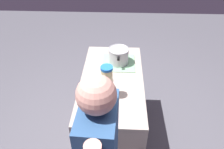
{
  "coord_description": "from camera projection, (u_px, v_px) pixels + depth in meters",
  "views": [
    {
      "loc": [
        1.65,
        0.07,
        2.2
      ],
      "look_at": [
        0.0,
        0.0,
        0.94
      ],
      "focal_mm": 34.7,
      "sensor_mm": 36.0,
      "label": 1
    }
  ],
  "objects": [
    {
      "name": "ground_plane",
      "position": [
        112.0,
        136.0,
        2.64
      ],
      "size": [
        8.0,
        8.0,
        0.0
      ],
      "primitive_type": "plane",
      "color": "#525159"
    },
    {
      "name": "counter_slab",
      "position": [
        112.0,
        110.0,
        2.37
      ],
      "size": [
        1.21,
        0.6,
        0.89
      ],
      "primitive_type": "cube",
      "color": "#A39489",
      "rests_on": "ground_plane"
    },
    {
      "name": "dish_cloth",
      "position": [
        118.0,
        63.0,
        2.31
      ],
      "size": [
        0.34,
        0.35,
        0.01
      ],
      "primitive_type": "cube",
      "color": "#7BB386",
      "rests_on": "counter_slab"
    },
    {
      "name": "cooking_pot",
      "position": [
        119.0,
        55.0,
        2.26
      ],
      "size": [
        0.28,
        0.22,
        0.17
      ],
      "color": "#B7B7BC",
      "rests_on": "dish_cloth"
    },
    {
      "name": "lemonade_pitcher",
      "position": [
        107.0,
        82.0,
        1.81
      ],
      "size": [
        0.1,
        0.1,
        0.31
      ],
      "color": "#EFE399",
      "rests_on": "counter_slab"
    },
    {
      "name": "mason_jar",
      "position": [
        90.0,
        81.0,
        1.99
      ],
      "size": [
        0.07,
        0.07,
        0.11
      ],
      "color": "beige",
      "rests_on": "counter_slab"
    },
    {
      "name": "broccoli_bowl_front",
      "position": [
        89.0,
        98.0,
        1.84
      ],
      "size": [
        0.1,
        0.1,
        0.07
      ],
      "color": "silver",
      "rests_on": "counter_slab"
    },
    {
      "name": "broccoli_bowl_center",
      "position": [
        105.0,
        79.0,
        2.06
      ],
      "size": [
        0.13,
        0.13,
        0.08
      ],
      "color": "silver",
      "rests_on": "counter_slab"
    }
  ]
}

